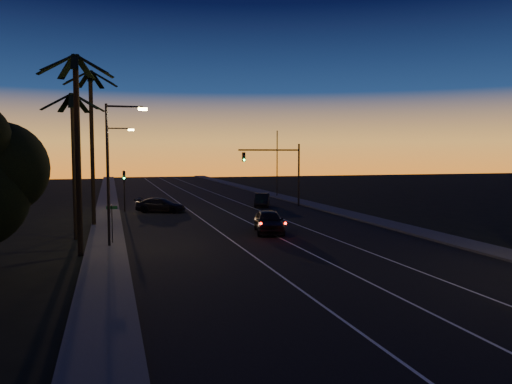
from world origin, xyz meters
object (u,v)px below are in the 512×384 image
object	(u,v)px
signal_mast	(279,164)
right_car	(262,200)
cross_car	(161,205)
lead_car	(269,221)

from	to	relation	value
signal_mast	right_car	size ratio (longest dim) A/B	1.52
right_car	cross_car	world-z (taller)	right_car
lead_car	right_car	xyz separation A→B (m)	(4.93, 17.75, -0.12)
cross_car	lead_car	bearing A→B (deg)	-67.03
lead_car	right_car	bearing A→B (deg)	74.49
right_car	signal_mast	bearing A→B (deg)	-19.31
signal_mast	right_car	world-z (taller)	signal_mast
lead_car	cross_car	xyz separation A→B (m)	(-6.49, 15.30, -0.13)
signal_mast	right_car	bearing A→B (deg)	160.69
right_car	cross_car	xyz separation A→B (m)	(-11.41, -2.45, -0.00)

